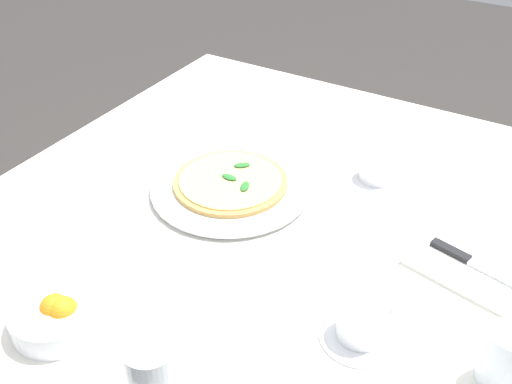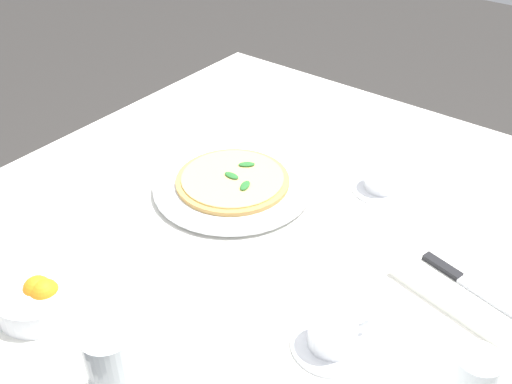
{
  "view_description": "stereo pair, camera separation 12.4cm",
  "coord_description": "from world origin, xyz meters",
  "views": [
    {
      "loc": [
        0.45,
        -0.87,
        1.47
      ],
      "look_at": [
        -0.06,
        0.0,
        0.75
      ],
      "focal_mm": 41.68,
      "sensor_mm": 36.0,
      "label": 1
    },
    {
      "loc": [
        0.55,
        -0.8,
        1.47
      ],
      "look_at": [
        -0.06,
        0.0,
        0.75
      ],
      "focal_mm": 41.68,
      "sensor_mm": 36.0,
      "label": 2
    }
  ],
  "objects": [
    {
      "name": "dinner_knife",
      "position": [
        0.39,
        0.0,
        0.76
      ],
      "size": [
        0.19,
        0.06,
        0.01
      ],
      "rotation": [
        0.0,
        0.0,
        -0.24
      ],
      "color": "silver",
      "rests_on": "napkin_folded"
    },
    {
      "name": "pizza",
      "position": [
        -0.13,
        0.0,
        0.76
      ],
      "size": [
        0.24,
        0.24,
        0.02
      ],
      "color": "tan",
      "rests_on": "pizza_plate"
    },
    {
      "name": "citrus_bowl",
      "position": [
        -0.16,
        -0.46,
        0.76
      ],
      "size": [
        0.15,
        0.15,
        0.06
      ],
      "color": "white",
      "rests_on": "dining_table"
    },
    {
      "name": "coffee_cup_center_back",
      "position": [
        0.13,
        0.2,
        0.76
      ],
      "size": [
        0.13,
        0.13,
        0.06
      ],
      "color": "white",
      "rests_on": "dining_table"
    },
    {
      "name": "napkin_folded",
      "position": [
        0.39,
        0.01,
        0.74
      ],
      "size": [
        0.24,
        0.17,
        0.02
      ],
      "rotation": [
        0.0,
        0.0,
        -0.22
      ],
      "color": "white",
      "rests_on": "dining_table"
    },
    {
      "name": "pizza_plate",
      "position": [
        -0.13,
        0.0,
        0.74
      ],
      "size": [
        0.34,
        0.34,
        0.02
      ],
      "color": "white",
      "rests_on": "dining_table"
    },
    {
      "name": "water_glass_back_corner",
      "position": [
        0.07,
        -0.5,
        0.79
      ],
      "size": [
        0.07,
        0.07,
        0.13
      ],
      "color": "white",
      "rests_on": "dining_table"
    },
    {
      "name": "coffee_cup_right_edge",
      "position": [
        0.27,
        -0.24,
        0.76
      ],
      "size": [
        0.13,
        0.13,
        0.07
      ],
      "color": "white",
      "rests_on": "dining_table"
    },
    {
      "name": "dining_table",
      "position": [
        0.0,
        0.0,
        0.61
      ],
      "size": [
        1.2,
        1.2,
        0.73
      ],
      "color": "white",
      "rests_on": "ground_plane"
    }
  ]
}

